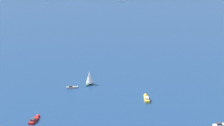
{
  "coord_description": "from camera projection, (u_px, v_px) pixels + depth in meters",
  "views": [
    {
      "loc": [
        51.74,
        -150.13,
        79.48
      ],
      "look_at": [
        0.06,
        1.13,
        29.07
      ],
      "focal_mm": 67.23,
      "sensor_mm": 36.0,
      "label": 1
    }
  ],
  "objects": [
    {
      "name": "sailboat_offshore",
      "position": [
        89.0,
        78.0,
        225.91
      ],
      "size": [
        4.45,
        6.74,
        8.38
      ],
      "color": "#33704C",
      "rests_on": "ground_plane"
    },
    {
      "name": "motorboat_outer_ring_a",
      "position": [
        73.0,
        87.0,
        222.02
      ],
      "size": [
        5.99,
        4.15,
        1.73
      ],
      "color": "#9E9993",
      "rests_on": "ground_plane"
    },
    {
      "name": "motorboat_mid_cluster",
      "position": [
        146.0,
        98.0,
        206.65
      ],
      "size": [
        5.17,
        9.03,
        2.55
      ],
      "color": "gold",
      "rests_on": "ground_plane"
    },
    {
      "name": "motorboat_inshore",
      "position": [
        222.0,
        125.0,
        178.71
      ],
      "size": [
        7.22,
        5.47,
        2.13
      ],
      "color": "white",
      "rests_on": "ground_plane"
    },
    {
      "name": "motorboat_outer_ring_b",
      "position": [
        35.0,
        120.0,
        183.49
      ],
      "size": [
        2.66,
        8.21,
        2.35
      ],
      "color": "#B21E1E",
      "rests_on": "ground_plane"
    }
  ]
}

